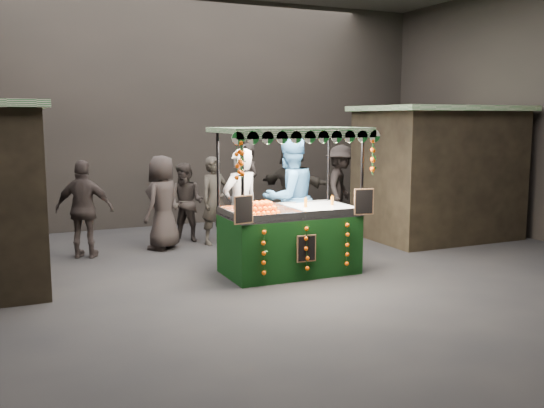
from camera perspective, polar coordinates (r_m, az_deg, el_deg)
name	(u,v)px	position (r m, az deg, el deg)	size (l,w,h in m)	color
ground	(265,278)	(9.09, -0.69, -6.97)	(12.00, 12.00, 0.00)	black
market_hall	(264,46)	(8.84, -0.73, 14.72)	(12.10, 10.10, 5.05)	black
neighbour_stall_right	(438,172)	(12.43, 15.38, 2.96)	(3.00, 2.20, 2.60)	black
juice_stall	(291,229)	(9.21, 1.77, -2.35)	(2.30, 1.35, 2.23)	black
vendor_grey	(240,207)	(9.68, -3.00, -0.33)	(0.80, 0.65, 1.89)	slate
vendor_blue	(289,198)	(10.09, 1.66, 0.54)	(1.15, 0.97, 2.07)	#285482
shopper_0	(215,201)	(11.40, -5.42, 0.33)	(0.70, 0.57, 1.65)	#272420
shopper_1	(186,203)	(11.69, -8.12, 0.14)	(0.93, 0.93, 1.52)	#2A2422
shopper_2	(84,209)	(10.69, -17.31, -0.48)	(1.06, 0.77, 1.67)	#2B2423
shopper_3	(341,188)	(12.88, 6.52, 1.56)	(1.27, 1.32, 1.81)	#2B2523
shopper_4	(162,203)	(11.06, -10.31, 0.13)	(0.98, 0.97, 1.71)	black
shopper_5	(292,186)	(12.85, 1.90, 1.72)	(1.34, 1.78, 1.87)	black
shopper_6	(246,186)	(12.90, -2.44, 1.67)	(0.61, 0.77, 1.84)	#2E2825
shopper_7	(369,182)	(13.89, 9.17, 2.07)	(1.04, 0.84, 1.85)	black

